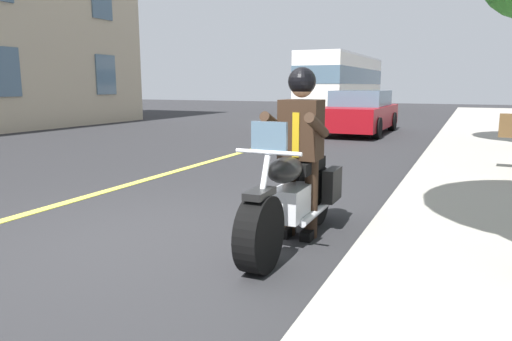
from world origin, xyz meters
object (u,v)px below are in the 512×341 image
Objects in this scene: motorcycle_main at (294,198)px; bus_near at (343,80)px; rider_main at (301,138)px; car_silver at (360,112)px.

bus_near reaches higher than motorcycle_main.
rider_main reaches higher than motorcycle_main.
bus_near reaches higher than rider_main.
motorcycle_main is 0.20× the size of bus_near.
rider_main is (-0.19, -0.01, 0.58)m from motorcycle_main.
bus_near is at bearing -166.66° from motorcycle_main.
bus_near is 13.32m from car_silver.
rider_main is at bearing 9.34° from car_silver.
rider_main reaches higher than car_silver.
motorcycle_main is at bearing 13.34° from bus_near.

